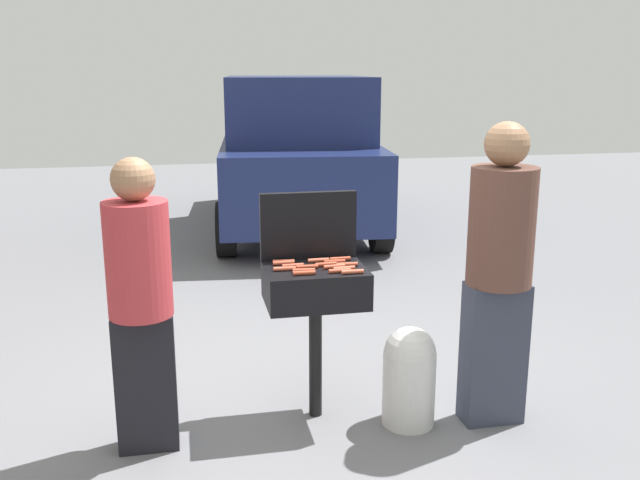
{
  "coord_description": "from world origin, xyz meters",
  "views": [
    {
      "loc": [
        -0.74,
        -4.06,
        2.1
      ],
      "look_at": [
        0.15,
        0.32,
        1.0
      ],
      "focal_mm": 38.83,
      "sensor_mm": 36.0,
      "label": 1
    }
  ],
  "objects_px": {
    "hot_dog_11": "(344,268)",
    "hot_dog_13": "(318,260)",
    "propane_tank": "(409,374)",
    "person_left": "(140,297)",
    "hot_dog_8": "(284,263)",
    "hot_dog_5": "(334,267)",
    "person_right": "(499,265)",
    "hot_dog_0": "(293,266)",
    "hot_dog_1": "(304,273)",
    "hot_dog_9": "(304,271)",
    "hot_dog_12": "(340,271)",
    "bbq_grill": "(315,291)",
    "hot_dog_15": "(335,262)",
    "hot_dog_6": "(307,267)",
    "hot_dog_3": "(284,262)",
    "hot_dog_2": "(347,264)",
    "hot_dog_7": "(340,259)",
    "parked_minivan": "(296,152)",
    "hot_dog_4": "(352,272)",
    "hot_dog_10": "(326,264)",
    "hot_dog_14": "(285,269)"
  },
  "relations": [
    {
      "from": "bbq_grill",
      "to": "person_left",
      "type": "relative_size",
      "value": 0.57
    },
    {
      "from": "hot_dog_0",
      "to": "person_right",
      "type": "distance_m",
      "value": 1.21
    },
    {
      "from": "hot_dog_7",
      "to": "parked_minivan",
      "type": "xyz_separation_m",
      "value": [
        0.59,
        5.18,
        0.06
      ]
    },
    {
      "from": "hot_dog_13",
      "to": "hot_dog_1",
      "type": "bearing_deg",
      "value": -118.16
    },
    {
      "from": "hot_dog_8",
      "to": "hot_dog_9",
      "type": "relative_size",
      "value": 1.0
    },
    {
      "from": "hot_dog_0",
      "to": "person_left",
      "type": "distance_m",
      "value": 0.9
    },
    {
      "from": "hot_dog_1",
      "to": "hot_dog_2",
      "type": "height_order",
      "value": "same"
    },
    {
      "from": "hot_dog_0",
      "to": "hot_dog_12",
      "type": "distance_m",
      "value": 0.3
    },
    {
      "from": "hot_dog_12",
      "to": "hot_dog_5",
      "type": "bearing_deg",
      "value": 97.5
    },
    {
      "from": "hot_dog_4",
      "to": "hot_dog_15",
      "type": "relative_size",
      "value": 1.0
    },
    {
      "from": "person_right",
      "to": "parked_minivan",
      "type": "xyz_separation_m",
      "value": [
        -0.27,
        5.57,
        0.04
      ]
    },
    {
      "from": "hot_dog_11",
      "to": "hot_dog_8",
      "type": "bearing_deg",
      "value": 150.47
    },
    {
      "from": "hot_dog_3",
      "to": "hot_dog_5",
      "type": "xyz_separation_m",
      "value": [
        0.28,
        -0.17,
        0.0
      ]
    },
    {
      "from": "bbq_grill",
      "to": "hot_dog_15",
      "type": "bearing_deg",
      "value": 27.36
    },
    {
      "from": "propane_tank",
      "to": "person_left",
      "type": "xyz_separation_m",
      "value": [
        -1.54,
        0.04,
        0.58
      ]
    },
    {
      "from": "hot_dog_9",
      "to": "hot_dog_6",
      "type": "bearing_deg",
      "value": 65.84
    },
    {
      "from": "hot_dog_4",
      "to": "hot_dog_0",
      "type": "bearing_deg",
      "value": 148.47
    },
    {
      "from": "bbq_grill",
      "to": "hot_dog_9",
      "type": "relative_size",
      "value": 7.35
    },
    {
      "from": "hot_dog_8",
      "to": "parked_minivan",
      "type": "xyz_separation_m",
      "value": [
        0.95,
        5.2,
        0.06
      ]
    },
    {
      "from": "hot_dog_10",
      "to": "hot_dog_9",
      "type": "bearing_deg",
      "value": -145.65
    },
    {
      "from": "bbq_grill",
      "to": "hot_dog_0",
      "type": "bearing_deg",
      "value": 166.54
    },
    {
      "from": "hot_dog_0",
      "to": "hot_dog_6",
      "type": "bearing_deg",
      "value": -28.1
    },
    {
      "from": "bbq_grill",
      "to": "hot_dog_8",
      "type": "relative_size",
      "value": 7.35
    },
    {
      "from": "hot_dog_6",
      "to": "propane_tank",
      "type": "distance_m",
      "value": 0.9
    },
    {
      "from": "hot_dog_5",
      "to": "person_right",
      "type": "distance_m",
      "value": 0.97
    },
    {
      "from": "hot_dog_1",
      "to": "hot_dog_2",
      "type": "relative_size",
      "value": 1.0
    },
    {
      "from": "hot_dog_4",
      "to": "hot_dog_8",
      "type": "distance_m",
      "value": 0.45
    },
    {
      "from": "hot_dog_8",
      "to": "hot_dog_14",
      "type": "xyz_separation_m",
      "value": [
        -0.01,
        -0.13,
        0.0
      ]
    },
    {
      "from": "hot_dog_13",
      "to": "parked_minivan",
      "type": "xyz_separation_m",
      "value": [
        0.73,
        5.18,
        0.06
      ]
    },
    {
      "from": "hot_dog_9",
      "to": "hot_dog_10",
      "type": "distance_m",
      "value": 0.18
    },
    {
      "from": "hot_dog_8",
      "to": "hot_dog_15",
      "type": "relative_size",
      "value": 1.0
    },
    {
      "from": "bbq_grill",
      "to": "hot_dog_7",
      "type": "height_order",
      "value": "hot_dog_7"
    },
    {
      "from": "hot_dog_5",
      "to": "hot_dog_14",
      "type": "bearing_deg",
      "value": 177.55
    },
    {
      "from": "hot_dog_4",
      "to": "hot_dog_12",
      "type": "relative_size",
      "value": 1.0
    },
    {
      "from": "hot_dog_0",
      "to": "hot_dog_5",
      "type": "height_order",
      "value": "same"
    },
    {
      "from": "hot_dog_15",
      "to": "hot_dog_8",
      "type": "bearing_deg",
      "value": 174.06
    },
    {
      "from": "hot_dog_0",
      "to": "hot_dog_1",
      "type": "height_order",
      "value": "same"
    },
    {
      "from": "parked_minivan",
      "to": "hot_dog_1",
      "type": "bearing_deg",
      "value": 86.77
    },
    {
      "from": "hot_dog_3",
      "to": "hot_dog_15",
      "type": "distance_m",
      "value": 0.31
    },
    {
      "from": "hot_dog_9",
      "to": "hot_dog_12",
      "type": "relative_size",
      "value": 1.0
    },
    {
      "from": "hot_dog_1",
      "to": "hot_dog_5",
      "type": "xyz_separation_m",
      "value": [
        0.2,
        0.1,
        0.0
      ]
    },
    {
      "from": "hot_dog_11",
      "to": "hot_dog_13",
      "type": "bearing_deg",
      "value": 118.91
    },
    {
      "from": "hot_dog_0",
      "to": "hot_dog_3",
      "type": "relative_size",
      "value": 1.0
    },
    {
      "from": "hot_dog_7",
      "to": "hot_dog_3",
      "type": "bearing_deg",
      "value": 178.67
    },
    {
      "from": "hot_dog_4",
      "to": "hot_dog_11",
      "type": "relative_size",
      "value": 1.0
    },
    {
      "from": "person_right",
      "to": "hot_dog_9",
      "type": "bearing_deg",
      "value": -24.88
    },
    {
      "from": "hot_dog_3",
      "to": "parked_minivan",
      "type": "relative_size",
      "value": 0.03
    },
    {
      "from": "hot_dog_6",
      "to": "hot_dog_15",
      "type": "distance_m",
      "value": 0.2
    },
    {
      "from": "hot_dog_3",
      "to": "hot_dog_14",
      "type": "bearing_deg",
      "value": -96.45
    },
    {
      "from": "hot_dog_2",
      "to": "hot_dog_1",
      "type": "bearing_deg",
      "value": -156.24
    }
  ]
}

